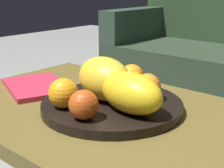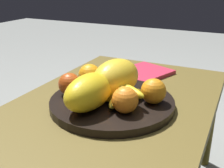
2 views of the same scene
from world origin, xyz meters
name	(u,v)px [view 1 (image 1 of 2)]	position (x,y,z in m)	size (l,w,h in m)	color
coffee_table	(115,129)	(0.00, 0.00, 0.40)	(1.06, 0.62, 0.45)	brown
fruit_bowl	(112,105)	(-0.02, 0.01, 0.47)	(0.39, 0.39, 0.03)	black
melon_large_front	(104,79)	(-0.04, 0.01, 0.54)	(0.18, 0.12, 0.12)	yellow
melon_smaller_beside	(131,93)	(0.07, -0.02, 0.53)	(0.19, 0.10, 0.10)	yellow
orange_front	(147,87)	(0.05, 0.08, 0.52)	(0.08, 0.08, 0.08)	orange
orange_left	(132,77)	(-0.04, 0.13, 0.52)	(0.08, 0.08, 0.08)	orange
orange_right	(63,93)	(-0.08, -0.11, 0.52)	(0.08, 0.08, 0.08)	orange
apple_front	(84,105)	(0.01, -0.13, 0.52)	(0.07, 0.07, 0.07)	#B94817
banana_bunch	(124,89)	(-0.01, 0.05, 0.51)	(0.16, 0.16, 0.06)	yellow
magazine	(37,86)	(-0.33, -0.01, 0.46)	(0.25, 0.18, 0.02)	#C12B46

